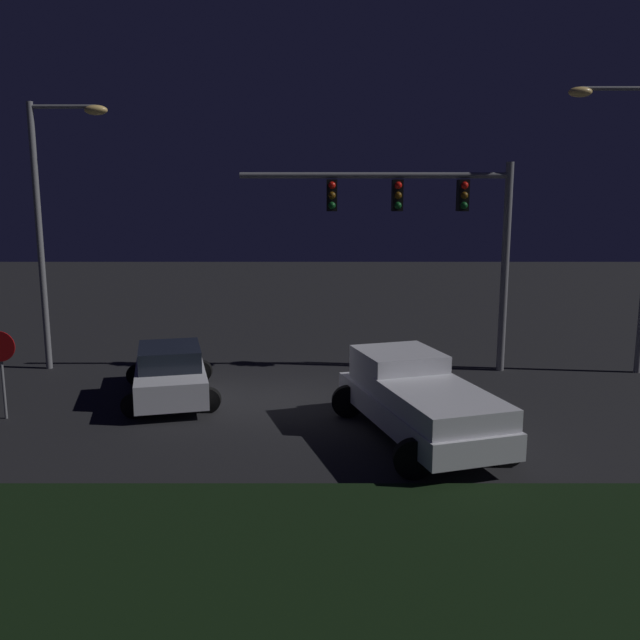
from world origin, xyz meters
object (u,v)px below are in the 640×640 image
object	(u,v)px
car_sedan	(171,372)
stop_sign	(2,358)
pickup_truck	(417,395)
traffic_signal_gantry	(429,215)
street_lamp_right	(635,196)
street_lamp_left	(54,206)

from	to	relation	value
car_sedan	stop_sign	bearing A→B (deg)	101.06
pickup_truck	traffic_signal_gantry	bearing A→B (deg)	-27.57
street_lamp_right	street_lamp_left	bearing A→B (deg)	178.39
car_sedan	traffic_signal_gantry	distance (m)	9.02
pickup_truck	stop_sign	distance (m)	10.12
pickup_truck	car_sedan	world-z (taller)	pickup_truck
traffic_signal_gantry	stop_sign	world-z (taller)	traffic_signal_gantry
street_lamp_right	traffic_signal_gantry	bearing A→B (deg)	177.65
car_sedan	street_lamp_right	xyz separation A→B (m)	(13.56, 2.77, 4.73)
street_lamp_left	street_lamp_right	size ratio (longest dim) A/B	0.95
traffic_signal_gantry	stop_sign	bearing A→B (deg)	-157.00
traffic_signal_gantry	street_lamp_right	distance (m)	6.18
car_sedan	traffic_signal_gantry	size ratio (longest dim) A/B	0.56
street_lamp_left	street_lamp_right	world-z (taller)	street_lamp_right
pickup_truck	stop_sign	world-z (taller)	stop_sign
street_lamp_left	stop_sign	distance (m)	6.18
car_sedan	stop_sign	size ratio (longest dim) A/B	2.11
street_lamp_right	stop_sign	bearing A→B (deg)	-165.48
pickup_truck	car_sedan	size ratio (longest dim) A/B	1.22
pickup_truck	stop_sign	xyz separation A→B (m)	(-10.03, 1.24, 0.56)
car_sedan	street_lamp_left	world-z (taller)	street_lamp_left
street_lamp_left	street_lamp_right	bearing A→B (deg)	-1.61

